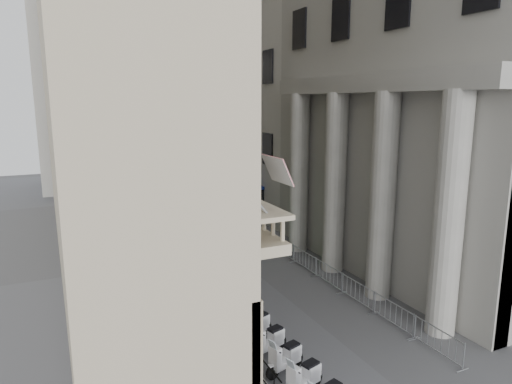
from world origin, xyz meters
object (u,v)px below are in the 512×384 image
(info_kiosk, at_px, (188,247))
(pedestrian_b, at_px, (209,212))
(security_tent, at_px, (152,193))
(street_lamp, at_px, (168,187))
(pedestrian_a, at_px, (238,224))

(info_kiosk, bearing_deg, pedestrian_b, 70.31)
(security_tent, height_order, info_kiosk, security_tent)
(street_lamp, xyz_separation_m, pedestrian_a, (5.54, 2.13, -3.47))
(security_tent, bearing_deg, pedestrian_b, 20.25)
(security_tent, relative_size, pedestrian_b, 2.85)
(info_kiosk, bearing_deg, street_lamp, 114.02)
(street_lamp, relative_size, pedestrian_a, 4.29)
(pedestrian_b, bearing_deg, street_lamp, 61.82)
(street_lamp, bearing_deg, pedestrian_b, 46.33)
(security_tent, height_order, pedestrian_a, security_tent)
(pedestrian_b, bearing_deg, info_kiosk, 71.88)
(street_lamp, xyz_separation_m, info_kiosk, (0.62, -1.97, -3.36))
(info_kiosk, height_order, pedestrian_b, info_kiosk)
(street_lamp, height_order, pedestrian_b, street_lamp)
(security_tent, xyz_separation_m, info_kiosk, (0.65, -6.78, -2.15))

